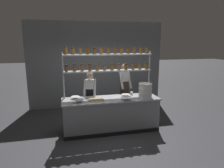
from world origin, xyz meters
name	(u,v)px	position (x,y,z in m)	size (l,w,h in m)	color
ground_plane	(111,130)	(0.00, 0.00, 0.00)	(40.00, 40.00, 0.00)	#3D3D42
back_wall	(97,65)	(0.00, 2.33, 1.58)	(5.03, 0.12, 3.15)	gray
prep_counter	(111,114)	(0.00, 0.00, 0.46)	(2.63, 0.76, 0.92)	gray
spice_shelf_unit	(108,64)	(-0.01, 0.33, 1.83)	(2.51, 0.28, 2.30)	#B7BABF
chef_left	(90,95)	(-0.50, 0.56, 0.90)	(0.41, 0.34, 1.58)	black
chef_center	(125,87)	(0.63, 0.82, 1.03)	(0.41, 0.34, 1.76)	black
container_stack	(145,91)	(0.89, -0.25, 1.13)	(0.37, 0.37, 0.42)	white
cutting_board	(96,100)	(-0.42, -0.06, 0.93)	(0.40, 0.26, 0.02)	#A88456
prep_bowl_near_left	(126,99)	(0.36, -0.26, 0.96)	(0.29, 0.29, 0.08)	silver
prep_bowl_center_front	(75,98)	(-0.94, 0.18, 0.95)	(0.24, 0.24, 0.07)	white
prep_bowl_center_back	(79,101)	(-0.87, -0.18, 0.96)	(0.26, 0.26, 0.07)	silver
prep_bowl_near_right	(126,95)	(0.45, 0.10, 0.95)	(0.24, 0.24, 0.07)	silver
serving_cup_front	(131,93)	(0.67, 0.24, 0.96)	(0.09, 0.09, 0.08)	silver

